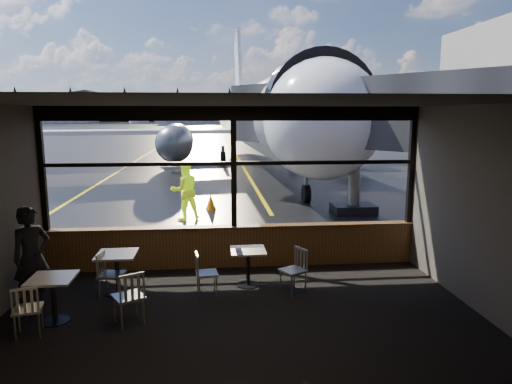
{
  "coord_description": "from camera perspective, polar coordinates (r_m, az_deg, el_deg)",
  "views": [
    {
      "loc": [
        -0.45,
        -9.69,
        3.33
      ],
      "look_at": [
        0.58,
        1.0,
        1.5
      ],
      "focal_mm": 32.0,
      "sensor_mm": 36.0,
      "label": 1
    }
  ],
  "objects": [
    {
      "name": "mullion_centre",
      "position": [
        9.77,
        -2.81,
        3.01
      ],
      "size": [
        0.12,
        0.12,
        2.6
      ],
      "primitive_type": "cube",
      "color": "black",
      "rests_on": "ground"
    },
    {
      "name": "chair_mid_s",
      "position": [
        7.71,
        -15.65,
        -12.57
      ],
      "size": [
        0.68,
        0.68,
        0.92
      ],
      "primitive_type": null,
      "rotation": [
        0.0,
        0.0,
        0.51
      ],
      "color": "#B1ADA0",
      "rests_on": "carpet_floor"
    },
    {
      "name": "window_sill",
      "position": [
        10.12,
        -2.73,
        -6.87
      ],
      "size": [
        8.0,
        0.28,
        0.9
      ],
      "primitive_type": "cube",
      "color": "brown",
      "rests_on": "ground"
    },
    {
      "name": "fuel_tank_c",
      "position": [
        191.93,
        -8.44,
        9.46
      ],
      "size": [
        8.0,
        8.0,
        6.0
      ],
      "primitive_type": "cylinder",
      "color": "silver",
      "rests_on": "ground_plane"
    },
    {
      "name": "wall_right",
      "position": [
        8.19,
        27.59,
        -2.57
      ],
      "size": [
        0.04,
        6.0,
        3.5
      ],
      "primitive_type": "cube",
      "color": "#4F473F",
      "rests_on": "ground"
    },
    {
      "name": "window_transom",
      "position": [
        9.76,
        -2.81,
        3.6
      ],
      "size": [
        8.0,
        0.1,
        0.08
      ],
      "primitive_type": "cube",
      "color": "black",
      "rests_on": "ground"
    },
    {
      "name": "ground_plane",
      "position": [
        129.74,
        -5.33,
        8.15
      ],
      "size": [
        520.0,
        520.0,
        0.0
      ],
      "primitive_type": "plane",
      "color": "black",
      "rests_on": "ground"
    },
    {
      "name": "fuel_tank_b",
      "position": [
        192.69,
        -11.45,
        9.38
      ],
      "size": [
        8.0,
        8.0,
        6.0
      ],
      "primitive_type": "cylinder",
      "color": "silver",
      "rests_on": "ground_plane"
    },
    {
      "name": "jet_bridge",
      "position": [
        15.76,
        9.47,
        5.68
      ],
      "size": [
        8.51,
        10.4,
        4.54
      ],
      "primitive_type": null,
      "color": "#2B2B2E",
      "rests_on": "ground_plane"
    },
    {
      "name": "chair_near_e",
      "position": [
        8.71,
        4.67,
        -9.81
      ],
      "size": [
        0.64,
        0.64,
        0.86
      ],
      "primitive_type": null,
      "rotation": [
        0.0,
        0.0,
        2.08
      ],
      "color": "#AAA599",
      "rests_on": "carpet_floor"
    },
    {
      "name": "airliner",
      "position": [
        30.01,
        0.64,
        14.4
      ],
      "size": [
        32.9,
        39.03,
        11.62
      ],
      "primitive_type": null,
      "rotation": [
        0.0,
        0.0,
        0.03
      ],
      "color": "white",
      "rests_on": "ground_plane"
    },
    {
      "name": "cafe_table_left",
      "position": [
        8.23,
        -23.96,
        -12.22
      ],
      "size": [
        0.69,
        0.69,
        0.76
      ],
      "primitive_type": null,
      "color": "gray",
      "rests_on": "carpet_floor"
    },
    {
      "name": "cafe_table_mid",
      "position": [
        9.03,
        -16.92,
        -9.74
      ],
      "size": [
        0.72,
        0.72,
        0.79
      ],
      "primitive_type": null,
      "color": "#9A968E",
      "rests_on": "carpet_floor"
    },
    {
      "name": "passenger",
      "position": [
        8.84,
        -26.23,
        -7.34
      ],
      "size": [
        0.77,
        0.76,
        1.79
      ],
      "primitive_type": "imported",
      "rotation": [
        0.0,
        0.0,
        0.78
      ],
      "color": "black",
      "rests_on": "carpet_floor"
    },
    {
      "name": "ceiling",
      "position": [
        6.71,
        -1.67,
        11.12
      ],
      "size": [
        8.0,
        6.0,
        0.04
      ],
      "primitive_type": "cube",
      "color": "#38332D",
      "rests_on": "ground"
    },
    {
      "name": "chair_left_s",
      "position": [
        7.9,
        -26.62,
        -13.0
      ],
      "size": [
        0.55,
        0.55,
        0.84
      ],
      "primitive_type": null,
      "rotation": [
        0.0,
        0.0,
        0.22
      ],
      "color": "#B9B3A7",
      "rests_on": "carpet_floor"
    },
    {
      "name": "fuel_tank_a",
      "position": [
        193.96,
        -14.43,
        9.27
      ],
      "size": [
        8.0,
        8.0,
        6.0
      ],
      "primitive_type": "cylinder",
      "color": "silver",
      "rests_on": "ground_plane"
    },
    {
      "name": "cone_nose",
      "position": [
        16.23,
        -5.68,
        -1.26
      ],
      "size": [
        0.39,
        0.39,
        0.53
      ],
      "primitive_type": "cone",
      "color": "orange",
      "rests_on": "ground_plane"
    },
    {
      "name": "chair_mid_w",
      "position": [
        8.84,
        -17.59,
        -9.89
      ],
      "size": [
        0.55,
        0.55,
        0.88
      ],
      "primitive_type": null,
      "rotation": [
        0.0,
        0.0,
        -1.73
      ],
      "color": "#B7B2A5",
      "rests_on": "carpet_floor"
    },
    {
      "name": "wall_back",
      "position": [
        4.04,
        1.37,
        -13.34
      ],
      "size": [
        8.0,
        0.04,
        3.5
      ],
      "primitive_type": "cube",
      "color": "#4F473F",
      "rests_on": "ground"
    },
    {
      "name": "chair_near_w",
      "position": [
        8.65,
        -6.17,
        -10.12
      ],
      "size": [
        0.5,
        0.5,
        0.82
      ],
      "primitive_type": null,
      "rotation": [
        0.0,
        0.0,
        -1.44
      ],
      "color": "#BDB7AA",
      "rests_on": "carpet_floor"
    },
    {
      "name": "ground_crew",
      "position": [
        14.67,
        -8.87,
        0.18
      ],
      "size": [
        1.11,
        0.99,
        1.88
      ],
      "primitive_type": "imported",
      "rotation": [
        0.0,
        0.0,
        3.5
      ],
      "color": "#BFF219",
      "rests_on": "ground_plane"
    },
    {
      "name": "cafe_table_near",
      "position": [
        9.04,
        -1.0,
        -9.45
      ],
      "size": [
        0.67,
        0.67,
        0.74
      ],
      "primitive_type": null,
      "color": "gray",
      "rests_on": "carpet_floor"
    },
    {
      "name": "hangar_right",
      "position": [
        197.21,
        12.58,
        10.21
      ],
      "size": [
        50.0,
        20.0,
        12.0
      ],
      "primitive_type": null,
      "color": "silver",
      "rests_on": "ground_plane"
    },
    {
      "name": "window_header",
      "position": [
        9.7,
        -2.87,
        9.77
      ],
      "size": [
        8.0,
        0.18,
        0.3
      ],
      "primitive_type": "cube",
      "color": "black",
      "rests_on": "ground"
    },
    {
      "name": "carpet_floor",
      "position": [
        7.49,
        -1.53,
        -16.66
      ],
      "size": [
        8.0,
        6.0,
        0.01
      ],
      "primitive_type": "cube",
      "color": "black",
      "rests_on": "ground"
    },
    {
      "name": "treeline",
      "position": [
        219.71,
        -5.44,
        10.32
      ],
      "size": [
        360.0,
        3.0,
        12.0
      ],
      "primitive_type": "cube",
      "color": "black",
      "rests_on": "ground_plane"
    },
    {
      "name": "mullion_right",
      "position": [
        10.71,
        18.85,
        3.09
      ],
      "size": [
        0.12,
        0.12,
        2.6
      ],
      "primitive_type": "cube",
      "color": "black",
      "rests_on": "ground"
    },
    {
      "name": "mullion_left",
      "position": [
        10.37,
        -25.2,
        2.49
      ],
      "size": [
        0.12,
        0.12,
        2.6
      ],
      "primitive_type": "cube",
      "color": "black",
      "rests_on": "ground"
    },
    {
      "name": "hangar_mid",
      "position": [
        194.7,
        -5.43,
        10.11
      ],
      "size": [
        38.0,
        15.0,
        10.0
      ],
      "primitive_type": null,
      "color": "silver",
      "rests_on": "ground_plane"
    },
    {
      "name": "hangar_left",
      "position": [
        202.05,
        -25.97,
        9.32
      ],
      "size": [
        45.0,
        18.0,
        11.0
      ],
      "primitive_type": null,
      "color": "silver",
      "rests_on": "ground_plane"
    }
  ]
}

